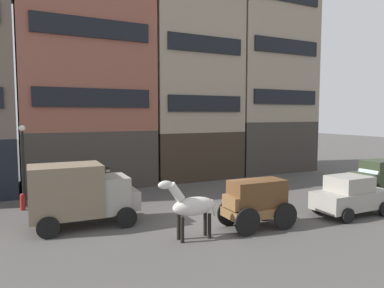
{
  "coord_description": "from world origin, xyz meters",
  "views": [
    {
      "loc": [
        -7.95,
        -13.11,
        4.65
      ],
      "look_at": [
        -0.16,
        2.18,
        3.2
      ],
      "focal_mm": 32.9,
      "sensor_mm": 36.0,
      "label": 1
    }
  ],
  "objects": [
    {
      "name": "sedan_dark",
      "position": [
        11.9,
        0.79,
        0.91
      ],
      "size": [
        3.71,
        1.88,
        1.83
      ],
      "color": "#2D3823",
      "rests_on": "ground_plane"
    },
    {
      "name": "pedestrian_officer",
      "position": [
        -3.44,
        5.83,
        0.98
      ],
      "size": [
        0.46,
        0.46,
        1.79
      ],
      "color": "black",
      "rests_on": "ground_plane"
    },
    {
      "name": "building_far_right",
      "position": [
        10.86,
        10.9,
        8.08
      ],
      "size": [
        7.69,
        6.43,
        16.06
      ],
      "color": "#38332D",
      "rests_on": "ground_plane"
    },
    {
      "name": "building_center_left",
      "position": [
        -3.66,
        10.9,
        8.1
      ],
      "size": [
        8.48,
        6.43,
        16.11
      ],
      "color": "#38332D",
      "rests_on": "ground_plane"
    },
    {
      "name": "delivery_truck_near",
      "position": [
        -5.56,
        1.72,
        1.42
      ],
      "size": [
        4.4,
        2.24,
        2.62
      ],
      "color": "gray",
      "rests_on": "ground_plane"
    },
    {
      "name": "cargo_wagon",
      "position": [
        0.78,
        -1.72,
        1.15
      ],
      "size": [
        2.97,
        1.65,
        1.98
      ],
      "color": "brown",
      "rests_on": "ground_plane"
    },
    {
      "name": "fire_hydrant_curbside",
      "position": [
        -7.68,
        5.61,
        0.43
      ],
      "size": [
        0.24,
        0.24,
        0.83
      ],
      "color": "maroon",
      "rests_on": "ground_plane"
    },
    {
      "name": "streetlamp_curbside",
      "position": [
        -7.56,
        6.44,
        2.67
      ],
      "size": [
        0.32,
        0.32,
        4.12
      ],
      "color": "black",
      "rests_on": "ground_plane"
    },
    {
      "name": "building_center_right",
      "position": [
        3.8,
        10.9,
        7.95
      ],
      "size": [
        7.13,
        6.43,
        15.81
      ],
      "color": "#33281E",
      "rests_on": "ground_plane"
    },
    {
      "name": "sedan_light",
      "position": [
        5.85,
        -2.19,
        0.91
      ],
      "size": [
        3.72,
        1.9,
        1.83
      ],
      "color": "gray",
      "rests_on": "ground_plane"
    },
    {
      "name": "draft_horse",
      "position": [
        -2.17,
        -1.72,
        1.27
      ],
      "size": [
        2.35,
        0.69,
        2.3
      ],
      "color": "beige",
      "rests_on": "ground_plane"
    },
    {
      "name": "ground_plane",
      "position": [
        0.0,
        0.0,
        0.0
      ],
      "size": [
        120.0,
        120.0,
        0.0
      ],
      "primitive_type": "plane",
      "color": "#4C4947"
    }
  ]
}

